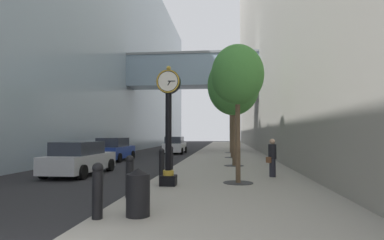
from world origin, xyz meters
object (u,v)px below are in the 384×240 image
at_px(car_white_near, 175,145).
at_px(bollard_nearest, 98,189).
at_px(bollard_fifth, 171,158).
at_px(street_clock, 168,119).
at_px(street_tree_far, 230,96).
at_px(bollard_second, 130,175).
at_px(street_tree_mid_far, 232,89).
at_px(car_silver_far, 80,159).
at_px(pedestrian_walking, 272,157).
at_px(street_tree_mid_near, 233,86).
at_px(bollard_fourth, 162,162).
at_px(trash_bin, 138,191).
at_px(street_tree_near, 237,76).
at_px(car_blue_mid, 114,150).

bearing_deg(car_white_near, bollard_nearest, -84.60).
relative_size(bollard_nearest, bollard_fifth, 1.00).
distance_m(street_clock, street_tree_far, 20.15).
height_order(bollard_nearest, bollard_second, same).
relative_size(street_tree_mid_far, car_silver_far, 1.40).
bearing_deg(bollard_fifth, bollard_second, -90.00).
distance_m(street_tree_far, pedestrian_walking, 17.76).
bearing_deg(bollard_second, street_tree_mid_near, 71.32).
distance_m(bollard_fifth, street_tree_mid_far, 10.50).
relative_size(bollard_fifth, car_silver_far, 0.26).
relative_size(bollard_second, car_white_near, 0.28).
bearing_deg(car_silver_far, street_tree_far, 65.79).
relative_size(bollard_second, car_silver_far, 0.26).
xyz_separation_m(bollard_nearest, car_white_near, (-2.32, 24.51, 0.04)).
bearing_deg(street_clock, street_tree_mid_far, 79.67).
relative_size(street_clock, bollard_second, 3.53).
relative_size(bollard_second, street_tree_mid_far, 0.18).
bearing_deg(street_clock, bollard_fourth, 107.05).
bearing_deg(street_tree_mid_near, bollard_fourth, -123.23).
bearing_deg(street_clock, trash_bin, -88.74).
bearing_deg(bollard_fourth, street_tree_near, -25.26).
xyz_separation_m(street_tree_mid_far, car_blue_mid, (-8.56, -2.04, -4.59)).
bearing_deg(bollard_fourth, bollard_second, -90.00).
bearing_deg(street_tree_mid_far, trash_bin, -97.62).
distance_m(street_clock, street_tree_mid_near, 7.87).
bearing_deg(car_silver_far, pedestrian_walking, -4.98).
bearing_deg(car_blue_mid, bollard_nearest, -71.24).
bearing_deg(bollard_nearest, bollard_fourth, 90.00).
distance_m(bollard_fourth, bollard_fifth, 2.26).
relative_size(bollard_second, trash_bin, 1.14).
distance_m(street_tree_mid_far, car_silver_far, 13.24).
bearing_deg(bollard_fifth, bollard_nearest, -90.00).
relative_size(street_tree_mid_near, street_tree_mid_far, 0.97).
relative_size(street_tree_far, car_blue_mid, 1.51).
relative_size(street_clock, car_white_near, 1.00).
height_order(street_tree_near, car_blue_mid, street_tree_near).
height_order(bollard_nearest, street_tree_mid_far, street_tree_mid_far).
bearing_deg(car_blue_mid, street_clock, -61.85).
xyz_separation_m(bollard_fourth, car_white_near, (-2.32, 17.73, 0.04)).
bearing_deg(street_tree_near, bollard_second, -136.18).
height_order(bollard_fifth, street_tree_near, street_tree_near).
bearing_deg(street_tree_far, street_tree_mid_near, -90.00).
bearing_deg(street_tree_far, bollard_second, -98.18).
xyz_separation_m(bollard_second, street_tree_mid_far, (3.16, 15.66, 4.64)).
bearing_deg(pedestrian_walking, bollard_second, -133.62).
xyz_separation_m(trash_bin, car_blue_mid, (-6.20, 15.59, 0.13)).
relative_size(street_tree_mid_far, car_white_near, 1.54).
height_order(bollard_nearest, bollard_fifth, same).
distance_m(street_tree_near, pedestrian_walking, 3.94).
bearing_deg(bollard_fourth, street_clock, -72.95).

